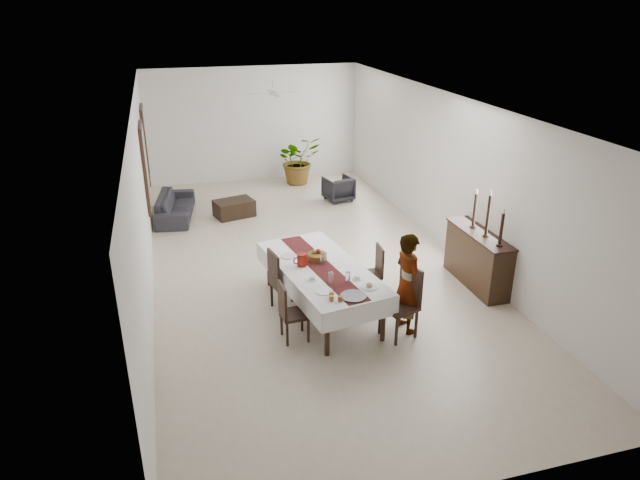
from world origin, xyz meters
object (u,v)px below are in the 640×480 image
(woman, at_px, (408,283))
(sideboard_body, at_px, (477,260))
(red_pitcher, at_px, (302,260))
(dining_table_top, at_px, (321,269))
(sofa, at_px, (175,206))

(woman, xyz_separation_m, sideboard_body, (1.87, 1.08, -0.33))
(red_pitcher, bearing_deg, dining_table_top, -21.71)
(sofa, bearing_deg, sideboard_body, -125.75)
(woman, height_order, sideboard_body, woman)
(dining_table_top, xyz_separation_m, woman, (1.15, -0.92, 0.04))
(sideboard_body, bearing_deg, woman, -149.91)
(dining_table_top, xyz_separation_m, sideboard_body, (3.02, 0.16, -0.29))
(woman, distance_m, sideboard_body, 2.19)
(red_pitcher, distance_m, sofa, 5.50)
(red_pitcher, height_order, sideboard_body, red_pitcher)
(woman, height_order, sofa, woman)
(sideboard_body, relative_size, sofa, 0.85)
(red_pitcher, relative_size, sofa, 0.11)
(dining_table_top, xyz_separation_m, red_pitcher, (-0.29, 0.12, 0.15))
(dining_table_top, height_order, sideboard_body, sideboard_body)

